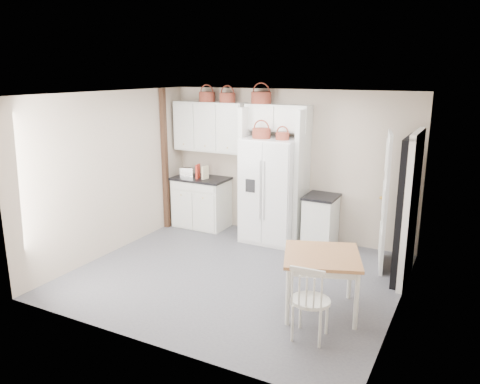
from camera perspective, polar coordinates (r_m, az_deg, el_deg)
The scene contains 27 objects.
floor at distance 6.94m, azimuth -0.51°, elevation -10.12°, with size 4.50×4.50×0.00m, color #44444E.
ceiling at distance 6.31m, azimuth -0.56°, elevation 11.86°, with size 4.50×4.50×0.00m, color white.
wall_back at distance 8.28m, azimuth 5.98°, elevation 3.36°, with size 4.50×4.50×0.00m, color #B6A390.
wall_left at distance 7.79m, azimuth -15.33°, elevation 2.20°, with size 4.00×4.00×0.00m, color #B6A390.
wall_right at distance 5.83m, azimuth 19.40°, elevation -2.18°, with size 4.00×4.00×0.00m, color #B6A390.
refrigerator at distance 8.06m, azimuth 3.87°, elevation 0.21°, with size 0.93×0.75×1.80m, color white.
base_cab_left at distance 8.93m, azimuth -4.68°, elevation -1.33°, with size 0.99×0.62×0.92m, color silver.
base_cab_right at distance 8.00m, azimuth 9.78°, elevation -3.65°, with size 0.48×0.58×0.85m, color silver.
dining_table at distance 5.93m, azimuth 9.82°, elevation -10.84°, with size 0.90×0.90×0.75m, color brown.
windsor_chair at distance 5.32m, azimuth 8.60°, elevation -12.98°, with size 0.44×0.40×0.90m, color silver.
counter_left at distance 8.82m, azimuth -4.74°, elevation 1.66°, with size 1.03×0.67×0.04m, color black.
counter_right at distance 7.87m, azimuth 9.92°, elevation -0.57°, with size 0.52×0.62×0.04m, color black.
toaster at distance 8.87m, azimuth -6.42°, elevation 2.41°, with size 0.25×0.15×0.18m, color silver.
cookbook_red at distance 8.73m, azimuth -5.15°, elevation 2.53°, with size 0.04×0.17×0.26m, color red.
cookbook_cream at distance 8.65m, azimuth -4.27°, elevation 2.38°, with size 0.04×0.16×0.24m, color #F8E6B5.
basket_upper_b at distance 8.68m, azimuth -4.06°, elevation 11.49°, with size 0.30×0.30×0.18m, color maroon.
basket_upper_c at distance 8.46m, azimuth -1.54°, elevation 11.42°, with size 0.29×0.29×0.17m, color maroon.
basket_bridge_a at distance 8.17m, azimuth 2.59°, elevation 11.40°, with size 0.35×0.35×0.20m, color maroon.
basket_fridge_a at distance 7.85m, azimuth 2.62°, elevation 7.16°, with size 0.31×0.31×0.17m, color maroon.
basket_fridge_b at distance 7.71m, azimuth 5.19°, elevation 6.80°, with size 0.22×0.22×0.12m, color maroon.
upper_cabinet at distance 8.69m, azimuth -3.66°, elevation 7.95°, with size 1.40×0.34×0.90m, color silver.
bridge_cabinet at distance 8.06m, azimuth 4.68°, elevation 9.02°, with size 1.12×0.34×0.45m, color silver.
fridge_panel_left at distance 8.30m, azimuth 0.94°, elevation 2.41°, with size 0.08×0.60×2.30m, color silver.
fridge_panel_right at distance 7.91m, azimuth 7.57°, elevation 1.68°, with size 0.08×0.60×2.30m, color silver.
trim_post at distance 8.77m, azimuth -9.15°, elevation 3.89°, with size 0.09×0.09×2.60m, color #412C1B.
doorway_void at distance 6.87m, azimuth 19.71°, elevation -2.12°, with size 0.18×0.85×2.05m, color black.
door_slab at distance 7.24m, azimuth 17.29°, elevation -1.09°, with size 0.80×0.04×2.05m, color white.
Camera 1 is at (2.96, -5.57, 2.90)m, focal length 35.00 mm.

